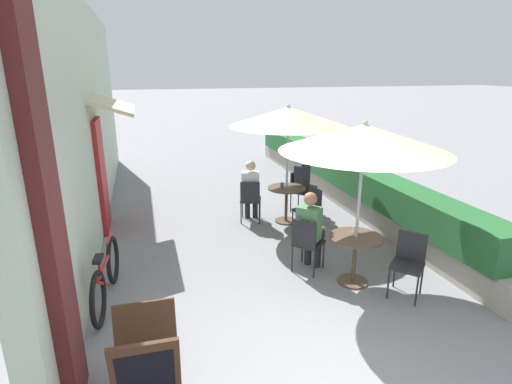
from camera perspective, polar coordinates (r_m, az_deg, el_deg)
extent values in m
cube|color=#B2C1AD|center=(8.41, -22.75, 10.01)|extent=(0.24, 11.09, 4.20)
cube|color=#4C1919|center=(3.57, -28.06, 1.10)|extent=(0.12, 0.56, 4.20)
cube|color=maroon|center=(8.03, -21.16, 2.25)|extent=(0.08, 0.96, 2.10)
cube|color=beige|center=(7.80, -19.90, 11.70)|extent=(0.78, 1.80, 0.30)
cube|color=gray|center=(9.68, 11.45, 0.44)|extent=(0.44, 10.09, 0.45)
cube|color=#235B2D|center=(9.55, 11.63, 3.34)|extent=(0.60, 9.58, 0.56)
cylinder|color=brown|center=(6.10, 13.62, -12.29)|extent=(0.44, 0.44, 0.02)
cylinder|color=brown|center=(5.94, 13.86, -9.37)|extent=(0.06, 0.06, 0.70)
cylinder|color=brown|center=(5.79, 14.10, -6.31)|extent=(0.75, 0.75, 0.02)
cylinder|color=#B7B7BC|center=(5.64, 14.41, -2.45)|extent=(0.04, 0.04, 2.24)
cone|color=beige|center=(5.40, 15.19, 7.48)|extent=(2.23, 2.23, 0.36)
sphere|color=#B7B7BC|center=(5.38, 15.34, 9.46)|extent=(0.07, 0.07, 0.07)
cube|color=#232328|center=(6.11, 7.52, -7.23)|extent=(0.57, 0.57, 0.04)
cube|color=#232328|center=(5.88, 6.86, -6.01)|extent=(0.28, 0.30, 0.42)
cylinder|color=#232328|center=(6.30, 9.62, -8.82)|extent=(0.02, 0.02, 0.45)
cylinder|color=#232328|center=(6.42, 6.62, -8.15)|extent=(0.02, 0.02, 0.45)
cylinder|color=#232328|center=(6.00, 8.31, -10.15)|extent=(0.02, 0.02, 0.45)
cylinder|color=#232328|center=(6.13, 5.18, -9.41)|extent=(0.02, 0.02, 0.45)
cylinder|color=#23232D|center=(6.33, 8.78, -8.55)|extent=(0.11, 0.11, 0.47)
cylinder|color=#23232D|center=(6.38, 7.45, -8.26)|extent=(0.11, 0.11, 0.47)
cube|color=#23232D|center=(6.16, 7.89, -6.25)|extent=(0.47, 0.46, 0.12)
cube|color=#4C8456|center=(5.97, 7.56, -4.41)|extent=(0.39, 0.40, 0.50)
sphere|color=#A87556|center=(5.86, 7.78, -0.98)|extent=(0.20, 0.20, 0.20)
cube|color=#232328|center=(5.76, 20.77, -9.88)|extent=(0.57, 0.57, 0.04)
cube|color=#232328|center=(5.84, 21.35, -7.29)|extent=(0.28, 0.30, 0.42)
cylinder|color=#232328|center=(5.73, 18.37, -12.30)|extent=(0.02, 0.02, 0.45)
cylinder|color=#232328|center=(5.68, 21.98, -12.98)|extent=(0.02, 0.02, 0.45)
cylinder|color=#232328|center=(6.05, 19.19, -10.78)|extent=(0.02, 0.02, 0.45)
cylinder|color=#232328|center=(6.00, 22.60, -11.40)|extent=(0.02, 0.02, 0.45)
cylinder|color=white|center=(5.92, 13.99, -5.17)|extent=(0.07, 0.07, 0.09)
cylinder|color=brown|center=(8.13, 4.28, -4.11)|extent=(0.44, 0.44, 0.02)
cylinder|color=brown|center=(8.01, 4.33, -1.81)|extent=(0.06, 0.06, 0.70)
cylinder|color=brown|center=(7.91, 4.39, 0.56)|extent=(0.75, 0.75, 0.02)
cylinder|color=#B7B7BC|center=(7.80, 4.46, 3.47)|extent=(0.04, 0.04, 2.24)
cone|color=beige|center=(7.63, 4.63, 10.71)|extent=(2.23, 2.23, 0.36)
sphere|color=#B7B7BC|center=(7.61, 4.67, 12.12)|extent=(0.07, 0.07, 0.07)
cube|color=#232328|center=(8.59, 6.65, 0.08)|extent=(0.56, 0.56, 0.04)
cube|color=#232328|center=(8.61, 5.60, 1.61)|extent=(0.31, 0.27, 0.42)
cylinder|color=#232328|center=(8.43, 7.14, -1.88)|extent=(0.02, 0.02, 0.45)
cylinder|color=#232328|center=(8.74, 8.18, -1.23)|extent=(0.02, 0.02, 0.45)
cylinder|color=#232328|center=(8.58, 4.98, -1.46)|extent=(0.02, 0.02, 0.45)
cylinder|color=#232328|center=(8.89, 6.08, -0.83)|extent=(0.02, 0.02, 0.45)
cylinder|color=#23232D|center=(8.51, 7.44, -1.63)|extent=(0.11, 0.11, 0.47)
cylinder|color=#23232D|center=(8.65, 7.90, -1.34)|extent=(0.11, 0.11, 0.47)
cube|color=#23232D|center=(8.53, 7.21, 0.50)|extent=(0.46, 0.47, 0.12)
cube|color=#282D38|center=(8.51, 6.60, 2.23)|extent=(0.40, 0.39, 0.50)
sphere|color=brown|center=(8.41, 6.81, 4.64)|extent=(0.20, 0.20, 0.20)
cube|color=#232328|center=(8.00, -0.77, -1.10)|extent=(0.51, 0.51, 0.04)
cube|color=#232328|center=(7.76, -0.86, -0.06)|extent=(0.37, 0.15, 0.42)
cylinder|color=#232328|center=(8.23, 0.57, -2.22)|extent=(0.02, 0.02, 0.45)
cylinder|color=#232328|center=(8.25, -1.93, -2.17)|extent=(0.02, 0.02, 0.45)
cylinder|color=#232328|center=(7.89, 0.46, -3.09)|extent=(0.02, 0.02, 0.45)
cylinder|color=#232328|center=(7.92, -2.15, -3.04)|extent=(0.02, 0.02, 0.45)
cylinder|color=#23232D|center=(8.23, -0.12, -2.14)|extent=(0.11, 0.11, 0.47)
cylinder|color=#23232D|center=(8.24, -1.23, -2.12)|extent=(0.11, 0.11, 0.47)
cube|color=#23232D|center=(8.06, -0.73, -0.36)|extent=(0.40, 0.44, 0.12)
cube|color=white|center=(7.88, -0.78, 1.13)|extent=(0.39, 0.32, 0.50)
sphere|color=beige|center=(7.81, -0.79, 3.78)|extent=(0.20, 0.20, 0.20)
cube|color=#232328|center=(7.42, 7.20, -2.73)|extent=(0.47, 0.47, 0.04)
cube|color=#232328|center=(7.45, 8.44, -0.99)|extent=(0.10, 0.38, 0.42)
cylinder|color=#232328|center=(7.55, 5.24, -4.14)|extent=(0.02, 0.02, 0.45)
cylinder|color=#232328|center=(7.27, 6.75, -5.05)|extent=(0.02, 0.02, 0.45)
cylinder|color=#232328|center=(7.73, 7.50, -3.68)|extent=(0.02, 0.02, 0.45)
cylinder|color=#232328|center=(7.46, 9.06, -4.55)|extent=(0.02, 0.02, 0.45)
cylinder|color=teal|center=(7.91, 3.75, 1.02)|extent=(0.07, 0.07, 0.09)
torus|color=black|center=(6.15, -19.77, -9.10)|extent=(0.13, 0.69, 0.69)
torus|color=black|center=(5.25, -21.60, -14.05)|extent=(0.13, 0.69, 0.69)
cylinder|color=#B21E1E|center=(5.61, -20.81, -9.67)|extent=(0.12, 0.81, 0.04)
cylinder|color=#B21E1E|center=(5.53, -20.95, -12.11)|extent=(0.10, 0.59, 0.39)
cylinder|color=#B21E1E|center=(5.32, -21.47, -10.04)|extent=(0.04, 0.04, 0.24)
cube|color=black|center=(5.26, -21.62, -8.87)|extent=(0.12, 0.23, 0.05)
cylinder|color=#B21E1E|center=(5.97, -20.19, -6.14)|extent=(0.08, 0.46, 0.03)
cube|color=#422819|center=(4.06, -15.27, -21.24)|extent=(0.56, 0.24, 0.95)
cube|color=black|center=(4.06, -15.29, -20.86)|extent=(0.46, 0.17, 0.72)
cube|color=#422819|center=(3.75, -15.26, -25.00)|extent=(0.56, 0.24, 0.95)
cube|color=black|center=(3.72, -15.29, -24.98)|extent=(0.46, 0.17, 0.72)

